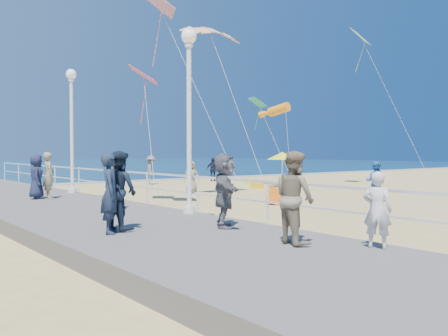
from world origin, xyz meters
TOP-DOWN VIEW (x-y plane):
  - ground at (0.00, 0.00)m, footprint 160.00×160.00m
  - surf_line at (0.00, 20.50)m, footprint 160.00×1.20m
  - boardwalk at (-7.50, 0.00)m, footprint 5.00×44.00m
  - railing at (-5.05, 0.00)m, footprint 0.05×42.00m
  - lamp_post_mid at (-5.35, 0.00)m, footprint 0.44×0.44m
  - lamp_post_far at (-5.35, 9.00)m, footprint 0.44×0.44m
  - woman_holding_toddler at (-5.54, -6.48)m, footprint 0.52×0.62m
  - toddler_held at (-5.39, -6.33)m, footprint 0.41×0.46m
  - spectator_0 at (-8.70, -1.87)m, footprint 0.67×0.77m
  - spectator_1 at (-6.40, -5.20)m, footprint 0.86×1.01m
  - spectator_3 at (-6.59, 2.17)m, footprint 0.59×0.98m
  - spectator_4 at (-7.46, 7.13)m, footprint 0.75×0.94m
  - spectator_5 at (-6.20, -2.74)m, footprint 1.34×1.64m
  - spectator_6 at (-7.04, 6.99)m, footprint 0.49×0.69m
  - spectator_7 at (-8.33, -1.57)m, footprint 0.83×0.99m
  - beach_walker_a at (2.90, 16.63)m, footprint 1.21×1.42m
  - beach_walker_b at (8.29, 17.05)m, footprint 1.01×0.99m
  - beach_walker_c at (1.53, 9.96)m, footprint 0.93×0.96m
  - box_kite at (0.77, 2.77)m, footprint 0.85×0.90m
  - beach_umbrella at (7.88, 9.53)m, footprint 1.90×1.90m
  - beach_chair_left at (5.86, 9.50)m, footprint 0.55×0.55m
  - beach_chair_right at (7.82, 12.36)m, footprint 0.55×0.55m
  - kite_parafoil at (0.68, 7.02)m, footprint 3.07×0.94m
  - kite_windsock at (7.74, 9.68)m, footprint 0.95×2.36m
  - kite_diamond_pink at (-3.21, 6.54)m, footprint 1.64×1.70m
  - kite_diamond_multi at (12.53, 7.38)m, footprint 1.66×1.43m
  - kite_diamond_green at (7.54, 11.41)m, footprint 1.21×1.30m
  - kite_diamond_redwhite at (-3.91, 4.21)m, footprint 1.78×1.90m

SIDE VIEW (x-z plane):
  - ground at x=0.00m, z-range 0.00..0.00m
  - surf_line at x=0.00m, z-range 0.01..0.05m
  - boardwalk at x=-7.50m, z-range 0.00..0.40m
  - beach_chair_left at x=5.86m, z-range 0.00..0.40m
  - beach_chair_right at x=7.82m, z-range 0.00..0.40m
  - box_kite at x=0.77m, z-range -0.07..0.67m
  - beach_walker_c at x=1.53m, z-range 0.00..1.66m
  - beach_walker_b at x=8.29m, z-range 0.00..1.70m
  - beach_walker_a at x=2.90m, z-range 0.00..1.91m
  - woman_holding_toddler at x=-5.54m, z-range 0.40..1.84m
  - spectator_3 at x=-6.59m, z-range 0.40..1.95m
  - spectator_4 at x=-7.46m, z-range 0.40..2.07m
  - railing at x=-5.05m, z-range 0.98..1.53m
  - spectator_5 at x=-6.20m, z-range 0.40..2.16m
  - spectator_6 at x=-7.04m, z-range 0.40..2.16m
  - spectator_0 at x=-8.70m, z-range 0.40..2.17m
  - spectator_1 at x=-6.40m, z-range 0.40..2.22m
  - spectator_7 at x=-8.33m, z-range 0.40..2.22m
  - toddler_held at x=-5.39m, z-range 1.25..2.02m
  - beach_umbrella at x=7.88m, z-range 0.84..2.98m
  - lamp_post_mid at x=-5.35m, z-range 1.00..6.32m
  - lamp_post_far at x=-5.35m, z-range 1.00..6.32m
  - kite_windsock at x=7.74m, z-range 4.19..5.20m
  - kite_diamond_green at x=7.54m, z-range 4.95..5.53m
  - kite_diamond_pink at x=-3.21m, z-range 5.02..5.71m
  - kite_diamond_redwhite at x=-3.91m, z-range 7.29..8.20m
  - kite_parafoil at x=0.68m, z-range 7.56..8.21m
  - kite_diamond_multi at x=12.53m, z-range 8.81..9.80m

